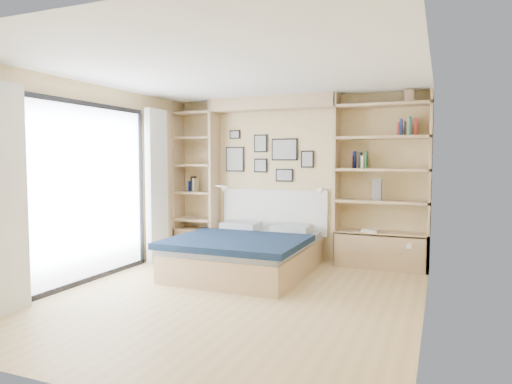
% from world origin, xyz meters
% --- Properties ---
extents(ground, '(4.50, 4.50, 0.00)m').
position_xyz_m(ground, '(0.00, 0.00, 0.00)').
color(ground, '#D6B37C').
rests_on(ground, ground).
extents(room_shell, '(4.50, 4.50, 4.50)m').
position_xyz_m(room_shell, '(-0.39, 1.52, 1.08)').
color(room_shell, '#DABD87').
rests_on(room_shell, ground).
extents(bed, '(1.73, 2.15, 1.07)m').
position_xyz_m(bed, '(-0.32, 1.16, 0.28)').
color(bed, tan).
rests_on(bed, ground).
extents(photo_gallery, '(1.48, 0.02, 0.82)m').
position_xyz_m(photo_gallery, '(-0.45, 2.22, 1.60)').
color(photo_gallery, black).
rests_on(photo_gallery, ground).
extents(reading_lamps, '(1.92, 0.12, 0.15)m').
position_xyz_m(reading_lamps, '(-0.30, 2.00, 1.10)').
color(reading_lamps, silver).
rests_on(reading_lamps, ground).
extents(shelf_decor, '(3.55, 0.23, 2.03)m').
position_xyz_m(shelf_decor, '(1.08, 2.07, 1.69)').
color(shelf_decor, maroon).
rests_on(shelf_decor, ground).
extents(deck, '(3.20, 4.00, 0.05)m').
position_xyz_m(deck, '(-3.60, 0.00, 0.00)').
color(deck, '#685C4D').
rests_on(deck, ground).
extents(deck_chair, '(0.53, 0.85, 0.83)m').
position_xyz_m(deck_chair, '(-3.31, 0.76, 0.40)').
color(deck_chair, tan).
rests_on(deck_chair, ground).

